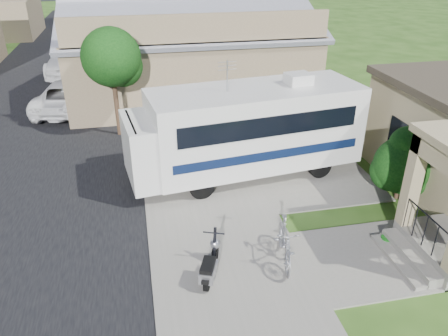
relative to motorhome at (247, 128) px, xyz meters
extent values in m
plane|color=#224111|center=(-0.69, -4.36, -1.78)|extent=(120.00, 120.00, 0.00)
cube|color=black|center=(-8.19, 5.64, -1.77)|extent=(9.00, 80.00, 0.02)
cube|color=slate|center=(-1.69, 5.64, -1.75)|extent=(4.00, 80.00, 0.06)
cube|color=slate|center=(0.81, 0.14, -1.75)|extent=(7.00, 6.00, 0.05)
cube|color=slate|center=(2.31, -5.36, -1.75)|extent=(4.00, 3.00, 0.05)
cube|color=black|center=(4.79, -1.66, -0.08)|extent=(0.04, 1.10, 1.20)
cube|color=slate|center=(4.01, -5.66, -1.53)|extent=(1.60, 2.40, 0.50)
cube|color=slate|center=(3.01, -5.66, -1.62)|extent=(0.40, 2.16, 0.32)
cube|color=slate|center=(2.66, -5.66, -1.70)|extent=(0.35, 2.16, 0.16)
cube|color=#94835E|center=(3.38, -4.64, 0.07)|extent=(0.35, 0.35, 2.70)
cube|color=#94835E|center=(3.38, -5.66, 1.17)|extent=(0.35, 2.40, 0.50)
cylinder|color=black|center=(3.26, -5.66, -0.38)|extent=(0.04, 1.70, 0.04)
cube|color=brown|center=(-0.69, 9.64, 0.02)|extent=(12.00, 8.00, 3.60)
cube|color=slate|center=(-0.69, 7.64, 2.37)|extent=(12.50, 4.40, 1.78)
cube|color=slate|center=(-0.69, 11.64, 2.37)|extent=(12.50, 4.40, 1.78)
cube|color=slate|center=(-0.69, 9.64, 3.07)|extent=(12.50, 0.50, 0.22)
cube|color=brown|center=(-0.69, 5.74, 2.37)|extent=(11.76, 0.20, 1.30)
cylinder|color=#302115|center=(-4.49, 4.64, -0.20)|extent=(0.20, 0.20, 3.15)
sphere|color=black|center=(-4.49, 4.64, 1.60)|extent=(2.40, 2.40, 2.40)
sphere|color=black|center=(-4.09, 4.84, 1.15)|extent=(1.68, 1.68, 1.68)
cylinder|color=#302115|center=(-4.49, 14.64, -0.13)|extent=(0.20, 0.20, 3.29)
sphere|color=black|center=(-4.49, 14.64, 1.75)|extent=(2.40, 2.40, 2.40)
sphere|color=black|center=(-4.09, 14.84, 1.28)|extent=(1.68, 1.68, 1.68)
cylinder|color=#302115|center=(-4.49, 23.64, -0.27)|extent=(0.20, 0.20, 3.01)
sphere|color=black|center=(-4.49, 23.64, 1.45)|extent=(2.40, 2.40, 2.40)
sphere|color=black|center=(-4.09, 23.84, 1.02)|extent=(1.68, 1.68, 1.68)
cube|color=silver|center=(0.31, 0.04, 0.03)|extent=(7.53, 3.52, 2.69)
cube|color=silver|center=(-3.70, -0.49, -0.28)|extent=(1.14, 2.55, 2.07)
cube|color=black|center=(-3.89, -0.51, 0.29)|extent=(0.35, 2.19, 0.93)
cube|color=black|center=(0.48, -1.26, 0.52)|extent=(6.12, 0.84, 0.67)
cube|color=black|center=(0.14, 1.34, 0.52)|extent=(6.12, 0.84, 0.67)
cube|color=black|center=(0.48, -1.26, -0.50)|extent=(6.48, 0.87, 0.31)
cube|color=black|center=(0.14, 1.34, -0.50)|extent=(6.48, 0.87, 0.31)
cube|color=silver|center=(1.85, 0.24, 1.57)|extent=(0.92, 0.83, 0.36)
cylinder|color=#97969D|center=(-0.72, -0.10, 1.90)|extent=(0.04, 0.04, 1.04)
cylinder|color=black|center=(-1.85, -1.39, -1.31)|extent=(0.86, 0.40, 0.83)
cylinder|color=black|center=(-2.14, 0.87, -1.31)|extent=(0.86, 0.40, 0.83)
cylinder|color=black|center=(2.47, -0.82, -1.31)|extent=(0.86, 0.40, 0.83)
cylinder|color=black|center=(2.17, 1.44, -1.31)|extent=(0.86, 0.40, 0.83)
cylinder|color=#302115|center=(4.45, -2.66, -1.41)|extent=(0.15, 0.15, 0.74)
sphere|color=black|center=(4.45, -2.66, -0.57)|extent=(1.85, 1.85, 1.85)
sphere|color=black|center=(4.82, -2.38, -0.20)|extent=(1.48, 1.48, 1.48)
sphere|color=black|center=(4.17, -2.47, -0.85)|extent=(1.30, 1.30, 1.30)
sphere|color=black|center=(4.63, -2.94, -0.95)|extent=(1.11, 1.11, 1.11)
sphere|color=black|center=(4.45, -2.66, 0.17)|extent=(1.11, 1.11, 1.11)
cylinder|color=black|center=(-2.40, -5.65, -1.50)|extent=(0.27, 0.45, 0.43)
cylinder|color=black|center=(-2.01, -4.64, -1.50)|extent=(0.27, 0.45, 0.43)
cube|color=#97969D|center=(-2.22, -5.19, -1.44)|extent=(0.47, 0.61, 0.08)
cube|color=#97969D|center=(-2.36, -5.56, -1.31)|extent=(0.51, 0.63, 0.30)
cube|color=black|center=(-2.34, -5.51, -1.11)|extent=(0.49, 0.66, 0.12)
cube|color=black|center=(-2.45, -5.79, -1.32)|extent=(0.24, 0.25, 0.10)
cylinder|color=black|center=(-2.03, -4.70, -1.11)|extent=(0.19, 0.34, 0.82)
sphere|color=#97969D|center=(-2.01, -4.64, -1.18)|extent=(0.28, 0.28, 0.28)
sphere|color=black|center=(-1.98, -4.56, -1.18)|extent=(0.12, 0.12, 0.12)
cylinder|color=black|center=(-2.06, -4.77, -0.73)|extent=(0.52, 0.23, 0.04)
cube|color=black|center=(-2.01, -4.64, -1.38)|extent=(0.23, 0.31, 0.06)
imported|color=#97969D|center=(-0.24, -4.99, -1.19)|extent=(0.92, 2.02, 1.17)
imported|color=white|center=(-6.86, 8.48, -1.02)|extent=(3.53, 5.84, 1.52)
imported|color=white|center=(-7.39, 16.03, -0.86)|extent=(3.32, 6.58, 1.83)
cylinder|color=#146516|center=(2.86, -4.81, -1.70)|extent=(0.36, 0.36, 0.16)
camera|label=1|loc=(-3.62, -13.55, 5.74)|focal=35.00mm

